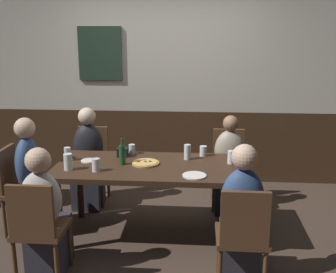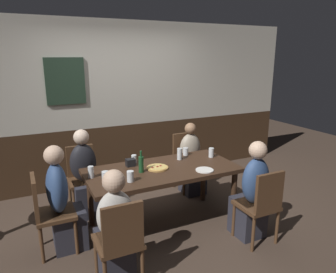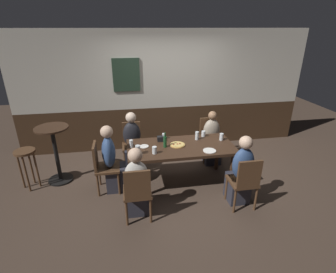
{
  "view_description": "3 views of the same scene",
  "coord_description": "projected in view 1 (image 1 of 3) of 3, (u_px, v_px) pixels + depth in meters",
  "views": [
    {
      "loc": [
        0.46,
        -3.78,
        2.02
      ],
      "look_at": [
        0.16,
        0.1,
        1.0
      ],
      "focal_mm": 44.65,
      "sensor_mm": 36.0,
      "label": 1
    },
    {
      "loc": [
        -1.47,
        -3.21,
        2.07
      ],
      "look_at": [
        0.1,
        0.06,
        1.12
      ],
      "focal_mm": 33.24,
      "sensor_mm": 36.0,
      "label": 2
    },
    {
      "loc": [
        -0.89,
        -3.9,
        2.63
      ],
      "look_at": [
        -0.21,
        0.07,
        0.9
      ],
      "focal_mm": 27.52,
      "sensor_mm": 36.0,
      "label": 3
    }
  ],
  "objects": [
    {
      "name": "chair_left_far",
      "position": [
        92.0,
        160.0,
        4.95
      ],
      "size": [
        0.4,
        0.4,
        0.88
      ],
      "color": "#513521",
      "rests_on": "ground_plane"
    },
    {
      "name": "person_right_far",
      "position": [
        229.0,
        172.0,
        4.68
      ],
      "size": [
        0.34,
        0.37,
        1.09
      ],
      "color": "#2D2D38",
      "rests_on": "ground_plane"
    },
    {
      "name": "pizza",
      "position": [
        146.0,
        163.0,
        4.04
      ],
      "size": [
        0.27,
        0.27,
        0.03
      ],
      "color": "tan",
      "rests_on": "dining_table"
    },
    {
      "name": "tumbler_water",
      "position": [
        187.0,
        153.0,
        4.17
      ],
      "size": [
        0.07,
        0.07,
        0.15
      ],
      "color": "silver",
      "rests_on": "dining_table"
    },
    {
      "name": "plate_white_large",
      "position": [
        194.0,
        176.0,
        3.71
      ],
      "size": [
        0.21,
        0.21,
        0.01
      ],
      "primitive_type": "cylinder",
      "color": "white",
      "rests_on": "dining_table"
    },
    {
      "name": "pint_glass_amber",
      "position": [
        203.0,
        151.0,
        4.28
      ],
      "size": [
        0.07,
        0.07,
        0.1
      ],
      "color": "silver",
      "rests_on": "dining_table"
    },
    {
      "name": "person_left_near",
      "position": [
        45.0,
        220.0,
        3.47
      ],
      "size": [
        0.34,
        0.37,
        1.11
      ],
      "color": "#2D2D38",
      "rests_on": "ground_plane"
    },
    {
      "name": "wall_back",
      "position": [
        164.0,
        84.0,
        5.46
      ],
      "size": [
        6.4,
        0.13,
        2.6
      ],
      "color": "#3D2819",
      "rests_on": "ground_plane"
    },
    {
      "name": "pint_glass_stout",
      "position": [
        68.0,
        155.0,
        4.13
      ],
      "size": [
        0.06,
        0.06,
        0.13
      ],
      "color": "silver",
      "rests_on": "dining_table"
    },
    {
      "name": "chair_left_near",
      "position": [
        37.0,
        226.0,
        3.3
      ],
      "size": [
        0.4,
        0.4,
        0.88
      ],
      "color": "#513521",
      "rests_on": "ground_plane"
    },
    {
      "name": "beer_glass_half",
      "position": [
        231.0,
        158.0,
        4.04
      ],
      "size": [
        0.07,
        0.07,
        0.13
      ],
      "color": "silver",
      "rests_on": "dining_table"
    },
    {
      "name": "person_head_west",
      "position": [
        34.0,
        185.0,
        4.15
      ],
      "size": [
        0.37,
        0.34,
        1.19
      ],
      "color": "#2D2D38",
      "rests_on": "ground_plane"
    },
    {
      "name": "beer_bottle_green",
      "position": [
        122.0,
        154.0,
        4.0
      ],
      "size": [
        0.06,
        0.06,
        0.26
      ],
      "color": "#194723",
      "rests_on": "dining_table"
    },
    {
      "name": "dining_table",
      "position": [
        151.0,
        173.0,
        4.03
      ],
      "size": [
        1.83,
        0.87,
        0.74
      ],
      "color": "#382316",
      "rests_on": "ground_plane"
    },
    {
      "name": "pint_glass_pale",
      "position": [
        68.0,
        163.0,
        3.85
      ],
      "size": [
        0.08,
        0.08,
        0.15
      ],
      "color": "silver",
      "rests_on": "dining_table"
    },
    {
      "name": "chair_head_west",
      "position": [
        18.0,
        185.0,
        4.17
      ],
      "size": [
        0.4,
        0.4,
        0.88
      ],
      "color": "#513521",
      "rests_on": "ground_plane"
    },
    {
      "name": "person_right_near",
      "position": [
        241.0,
        224.0,
        3.34
      ],
      "size": [
        0.34,
        0.37,
        1.17
      ],
      "color": "#2D2D38",
      "rests_on": "ground_plane"
    },
    {
      "name": "tumbler_short",
      "position": [
        96.0,
        165.0,
        3.82
      ],
      "size": [
        0.08,
        0.08,
        0.12
      ],
      "color": "silver",
      "rests_on": "dining_table"
    },
    {
      "name": "condiment_caddy",
      "position": [
        123.0,
        152.0,
        4.27
      ],
      "size": [
        0.11,
        0.09,
        0.09
      ],
      "primitive_type": "cube",
      "color": "black",
      "rests_on": "dining_table"
    },
    {
      "name": "chair_right_far",
      "position": [
        228.0,
        163.0,
        4.83
      ],
      "size": [
        0.4,
        0.4,
        0.88
      ],
      "color": "#513521",
      "rests_on": "ground_plane"
    },
    {
      "name": "chair_right_near",
      "position": [
        243.0,
        233.0,
        3.19
      ],
      "size": [
        0.4,
        0.4,
        0.88
      ],
      "color": "#513521",
      "rests_on": "ground_plane"
    },
    {
      "name": "person_left_far",
      "position": [
        88.0,
        165.0,
        4.79
      ],
      "size": [
        0.34,
        0.37,
        1.15
      ],
      "color": "#2D2D38",
      "rests_on": "ground_plane"
    },
    {
      "name": "plate_white_small",
      "position": [
        89.0,
        161.0,
        4.12
      ],
      "size": [
        0.15,
        0.15,
        0.01
      ],
      "primitive_type": "cylinder",
      "color": "white",
      "rests_on": "dining_table"
    },
    {
      "name": "highball_clear",
      "position": [
        132.0,
        150.0,
        4.35
      ],
      "size": [
        0.07,
        0.07,
        0.1
      ],
      "color": "silver",
      "rests_on": "dining_table"
    },
    {
      "name": "ground_plane",
      "position": [
        151.0,
        235.0,
        4.19
      ],
      "size": [
        12.0,
        12.0,
        0.0
      ],
      "primitive_type": "plane",
      "color": "#423328"
    }
  ]
}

